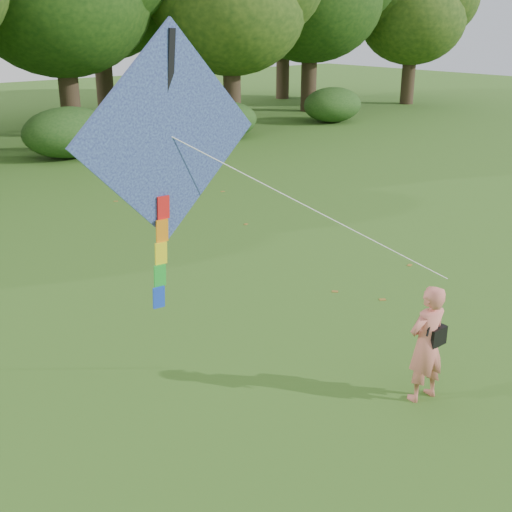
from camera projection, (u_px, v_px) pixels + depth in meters
ground at (399, 368)px, 9.62m from camera, size 100.00×100.00×0.00m
man_kite_flyer at (426, 344)px, 8.59m from camera, size 0.66×0.48×1.67m
bystander_right at (164, 128)px, 25.77m from camera, size 0.84×1.01×1.62m
crossbody_bag at (434, 335)px, 8.60m from camera, size 0.43×0.20×0.69m
flying_kite at (169, 140)px, 6.79m from camera, size 4.45×1.66×3.23m
fallen_leaves at (227, 273)px, 13.21m from camera, size 8.99×15.55×0.01m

